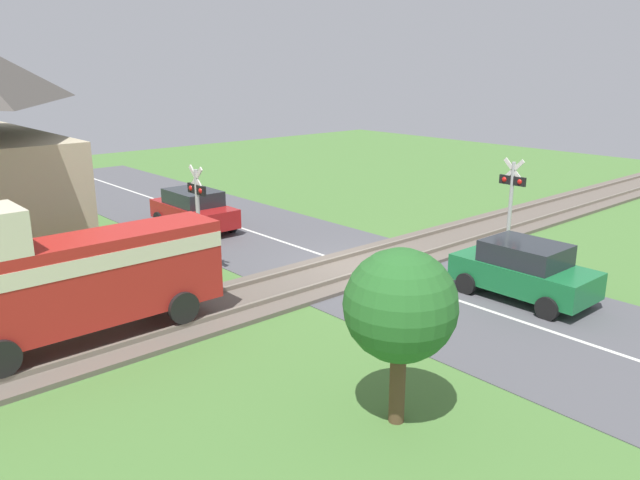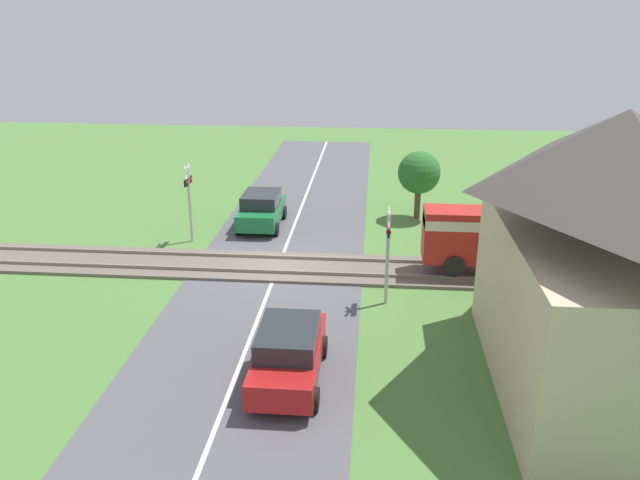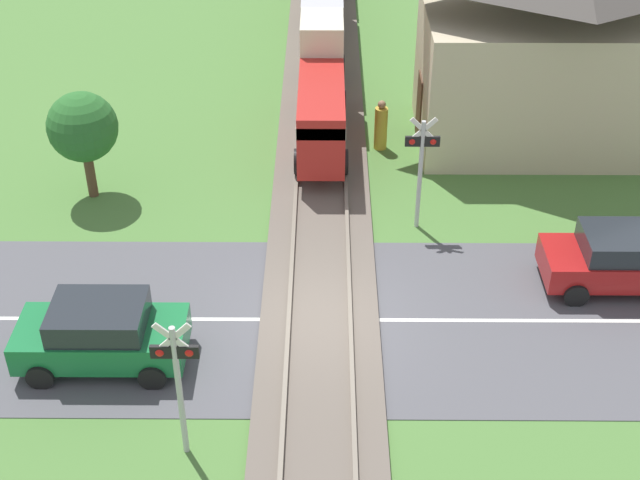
{
  "view_description": "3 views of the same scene",
  "coord_description": "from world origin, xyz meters",
  "px_view_note": "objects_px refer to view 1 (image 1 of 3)",
  "views": [
    {
      "loc": [
        -12.98,
        13.05,
        6.1
      ],
      "look_at": [
        0.0,
        1.61,
        1.2
      ],
      "focal_mm": 35.0,
      "sensor_mm": 36.0,
      "label": 1
    },
    {
      "loc": [
        21.5,
        3.51,
        9.22
      ],
      "look_at": [
        0.0,
        1.61,
        1.2
      ],
      "focal_mm": 35.0,
      "sensor_mm": 36.0,
      "label": 2
    },
    {
      "loc": [
        0.12,
        -16.21,
        13.54
      ],
      "look_at": [
        0.0,
        1.61,
        1.2
      ],
      "focal_mm": 50.0,
      "sensor_mm": 36.0,
      "label": 3
    }
  ],
  "objects_px": {
    "car_far_side": "(194,209)",
    "pedestrian_by_station": "(58,294)",
    "crossing_signal_west_approach": "(511,197)",
    "car_near_crossing": "(524,270)",
    "crossing_signal_east_approach": "(198,207)"
  },
  "relations": [
    {
      "from": "car_far_side",
      "to": "crossing_signal_east_approach",
      "type": "bearing_deg",
      "value": 151.58
    },
    {
      "from": "car_far_side",
      "to": "pedestrian_by_station",
      "type": "bearing_deg",
      "value": 128.53
    },
    {
      "from": "crossing_signal_west_approach",
      "to": "pedestrian_by_station",
      "type": "xyz_separation_m",
      "value": [
        4.46,
        12.49,
        -1.37
      ]
    },
    {
      "from": "crossing_signal_west_approach",
      "to": "crossing_signal_east_approach",
      "type": "distance_m",
      "value": 9.63
    },
    {
      "from": "crossing_signal_east_approach",
      "to": "crossing_signal_west_approach",
      "type": "bearing_deg",
      "value": -122.96
    },
    {
      "from": "crossing_signal_west_approach",
      "to": "crossing_signal_east_approach",
      "type": "relative_size",
      "value": 1.0
    },
    {
      "from": "car_far_side",
      "to": "crossing_signal_west_approach",
      "type": "xyz_separation_m",
      "value": [
        -10.04,
        -5.48,
        1.3
      ]
    },
    {
      "from": "car_near_crossing",
      "to": "crossing_signal_east_approach",
      "type": "xyz_separation_m",
      "value": [
        7.38,
        5.48,
        1.29
      ]
    },
    {
      "from": "car_far_side",
      "to": "crossing_signal_west_approach",
      "type": "height_order",
      "value": "crossing_signal_west_approach"
    },
    {
      "from": "car_far_side",
      "to": "pedestrian_by_station",
      "type": "relative_size",
      "value": 2.4
    },
    {
      "from": "car_far_side",
      "to": "pedestrian_by_station",
      "type": "xyz_separation_m",
      "value": [
        -5.58,
        7.01,
        -0.06
      ]
    },
    {
      "from": "car_near_crossing",
      "to": "pedestrian_by_station",
      "type": "distance_m",
      "value": 11.89
    },
    {
      "from": "car_near_crossing",
      "to": "crossing_signal_east_approach",
      "type": "relative_size",
      "value": 1.12
    },
    {
      "from": "crossing_signal_west_approach",
      "to": "car_near_crossing",
      "type": "bearing_deg",
      "value": 129.47
    },
    {
      "from": "crossing_signal_east_approach",
      "to": "pedestrian_by_station",
      "type": "height_order",
      "value": "crossing_signal_east_approach"
    }
  ]
}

